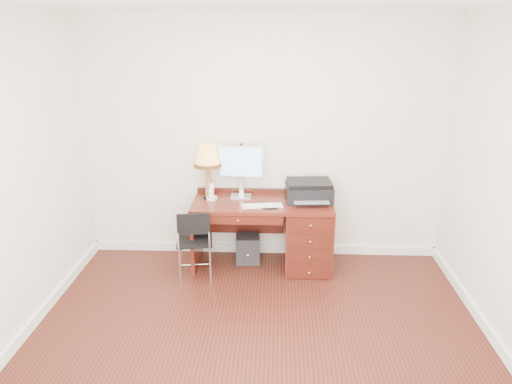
{
  "coord_description": "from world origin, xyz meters",
  "views": [
    {
      "loc": [
        0.15,
        -3.63,
        2.54
      ],
      "look_at": [
        -0.06,
        1.2,
        0.93
      ],
      "focal_mm": 35.0,
      "sensor_mm": 36.0,
      "label": 1
    }
  ],
  "objects_px": {
    "desk": "(292,231)",
    "phone": "(212,195)",
    "printer": "(309,191)",
    "chair": "(193,238)",
    "equipment_box": "(248,248)",
    "monitor": "(241,165)",
    "leg_lamp": "(208,159)"
  },
  "relations": [
    {
      "from": "monitor",
      "to": "printer",
      "type": "relative_size",
      "value": 1.11
    },
    {
      "from": "chair",
      "to": "desk",
      "type": "bearing_deg",
      "value": 10.37
    },
    {
      "from": "desk",
      "to": "phone",
      "type": "height_order",
      "value": "phone"
    },
    {
      "from": "desk",
      "to": "equipment_box",
      "type": "relative_size",
      "value": 4.87
    },
    {
      "from": "phone",
      "to": "equipment_box",
      "type": "bearing_deg",
      "value": 24.4
    },
    {
      "from": "monitor",
      "to": "printer",
      "type": "height_order",
      "value": "monitor"
    },
    {
      "from": "phone",
      "to": "equipment_box",
      "type": "xyz_separation_m",
      "value": [
        0.38,
        0.06,
        -0.65
      ]
    },
    {
      "from": "leg_lamp",
      "to": "phone",
      "type": "distance_m",
      "value": 0.39
    },
    {
      "from": "printer",
      "to": "chair",
      "type": "bearing_deg",
      "value": -164.53
    },
    {
      "from": "leg_lamp",
      "to": "phone",
      "type": "relative_size",
      "value": 3.27
    },
    {
      "from": "printer",
      "to": "phone",
      "type": "relative_size",
      "value": 2.81
    },
    {
      "from": "desk",
      "to": "equipment_box",
      "type": "xyz_separation_m",
      "value": [
        -0.49,
        0.1,
        -0.26
      ]
    },
    {
      "from": "monitor",
      "to": "leg_lamp",
      "type": "bearing_deg",
      "value": -160.86
    },
    {
      "from": "desk",
      "to": "monitor",
      "type": "xyz_separation_m",
      "value": [
        -0.57,
        0.19,
        0.7
      ]
    },
    {
      "from": "chair",
      "to": "printer",
      "type": "bearing_deg",
      "value": 11.13
    },
    {
      "from": "equipment_box",
      "to": "monitor",
      "type": "bearing_deg",
      "value": 126.43
    },
    {
      "from": "monitor",
      "to": "printer",
      "type": "distance_m",
      "value": 0.79
    },
    {
      "from": "chair",
      "to": "monitor",
      "type": "bearing_deg",
      "value": 41.15
    },
    {
      "from": "printer",
      "to": "equipment_box",
      "type": "xyz_separation_m",
      "value": [
        -0.66,
        0.02,
        -0.7
      ]
    },
    {
      "from": "printer",
      "to": "equipment_box",
      "type": "relative_size",
      "value": 1.67
    },
    {
      "from": "printer",
      "to": "equipment_box",
      "type": "height_order",
      "value": "printer"
    },
    {
      "from": "chair",
      "to": "equipment_box",
      "type": "relative_size",
      "value": 2.52
    },
    {
      "from": "desk",
      "to": "phone",
      "type": "bearing_deg",
      "value": 177.43
    },
    {
      "from": "leg_lamp",
      "to": "equipment_box",
      "type": "height_order",
      "value": "leg_lamp"
    },
    {
      "from": "equipment_box",
      "to": "leg_lamp",
      "type": "bearing_deg",
      "value": 176.02
    },
    {
      "from": "chair",
      "to": "equipment_box",
      "type": "height_order",
      "value": "chair"
    },
    {
      "from": "desk",
      "to": "monitor",
      "type": "distance_m",
      "value": 0.92
    },
    {
      "from": "phone",
      "to": "leg_lamp",
      "type": "bearing_deg",
      "value": 140.27
    },
    {
      "from": "printer",
      "to": "chair",
      "type": "distance_m",
      "value": 1.33
    },
    {
      "from": "leg_lamp",
      "to": "chair",
      "type": "xyz_separation_m",
      "value": [
        -0.11,
        -0.45,
        -0.72
      ]
    },
    {
      "from": "printer",
      "to": "phone",
      "type": "distance_m",
      "value": 1.05
    },
    {
      "from": "equipment_box",
      "to": "printer",
      "type": "bearing_deg",
      "value": -5.14
    }
  ]
}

